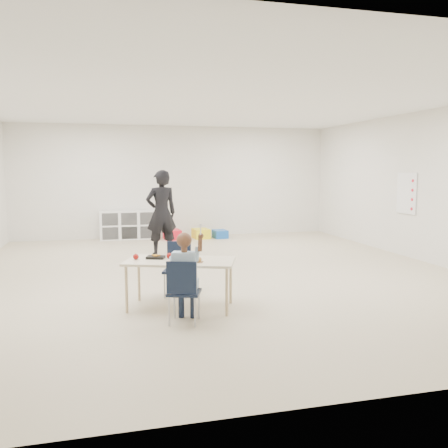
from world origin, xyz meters
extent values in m
plane|color=#C4B496|center=(0.00, 0.00, 0.00)|extent=(9.00, 9.00, 0.00)
plane|color=white|center=(0.00, 0.00, 2.80)|extent=(9.00, 9.00, 0.00)
cube|color=white|center=(0.00, 4.50, 1.40)|extent=(8.00, 0.02, 2.80)
cube|color=white|center=(0.00, -4.50, 1.40)|extent=(8.00, 0.02, 2.80)
cube|color=white|center=(4.00, 0.00, 1.40)|extent=(0.02, 9.00, 2.80)
cube|color=beige|center=(-0.88, -1.80, 0.59)|extent=(1.48, 1.08, 0.03)
cube|color=black|center=(-0.76, -1.77, 0.62)|extent=(0.26, 0.23, 0.03)
cube|color=black|center=(-1.17, -1.63, 0.62)|extent=(0.26, 0.23, 0.03)
cube|color=white|center=(-0.87, -1.93, 0.66)|extent=(0.09, 0.09, 0.10)
ellipsoid|color=tan|center=(-0.69, -1.99, 0.64)|extent=(0.09, 0.09, 0.07)
sphere|color=maroon|center=(-1.00, -1.68, 0.65)|extent=(0.07, 0.07, 0.07)
sphere|color=maroon|center=(-1.41, -1.64, 0.65)|extent=(0.07, 0.07, 0.07)
cube|color=white|center=(-1.20, 4.28, 0.35)|extent=(1.40, 0.40, 0.70)
cube|color=white|center=(3.98, 0.60, 1.25)|extent=(0.02, 0.60, 0.80)
imported|color=black|center=(-0.68, 1.88, 0.85)|extent=(0.69, 0.52, 1.70)
cube|color=red|center=(-0.18, 3.96, 0.12)|extent=(0.42, 0.52, 0.24)
cube|color=yellow|center=(0.55, 3.98, 0.12)|extent=(0.42, 0.51, 0.24)
cube|color=#1755B2|center=(1.03, 3.91, 0.10)|extent=(0.35, 0.44, 0.20)
camera|label=1|loc=(-1.78, -7.52, 1.74)|focal=38.00mm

